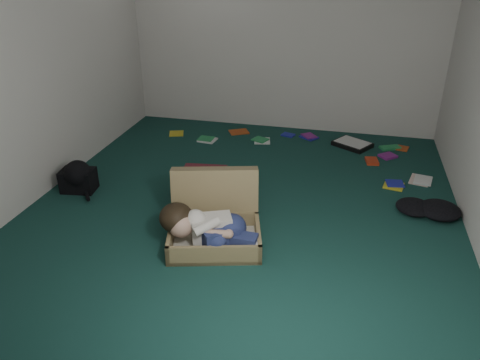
% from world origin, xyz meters
% --- Properties ---
extents(floor, '(4.50, 4.50, 0.00)m').
position_xyz_m(floor, '(0.00, 0.00, 0.00)').
color(floor, '#143B34').
rests_on(floor, ground).
extents(wall_back, '(4.50, 0.00, 4.50)m').
position_xyz_m(wall_back, '(0.00, 2.25, 1.30)').
color(wall_back, silver).
rests_on(wall_back, ground).
extents(wall_front, '(4.50, 0.00, 4.50)m').
position_xyz_m(wall_front, '(0.00, -2.25, 1.30)').
color(wall_front, silver).
rests_on(wall_front, ground).
extents(wall_left, '(0.00, 4.50, 4.50)m').
position_xyz_m(wall_left, '(-2.00, 0.00, 1.30)').
color(wall_left, silver).
rests_on(wall_left, ground).
extents(suitcase, '(0.91, 0.90, 0.55)m').
position_xyz_m(suitcase, '(-0.12, -0.57, 0.16)').
color(suitcase, '#8E7A4E').
rests_on(suitcase, floor).
extents(person, '(0.84, 0.42, 0.34)m').
position_xyz_m(person, '(-0.12, -0.77, 0.21)').
color(person, silver).
rests_on(person, suitcase).
extents(maroon_bin, '(0.46, 0.38, 0.29)m').
position_xyz_m(maroon_bin, '(-0.42, 0.07, 0.15)').
color(maroon_bin, '#53101A').
rests_on(maroon_bin, floor).
extents(backpack, '(0.45, 0.38, 0.25)m').
position_xyz_m(backpack, '(-1.70, -0.08, 0.12)').
color(backpack, black).
rests_on(backpack, floor).
extents(clothing_pile, '(0.50, 0.44, 0.14)m').
position_xyz_m(clothing_pile, '(1.70, 0.26, 0.07)').
color(clothing_pile, black).
rests_on(clothing_pile, floor).
extents(paper_tray, '(0.53, 0.49, 0.06)m').
position_xyz_m(paper_tray, '(0.98, 1.77, 0.03)').
color(paper_tray, black).
rests_on(paper_tray, floor).
extents(book_scatter, '(3.19, 1.44, 0.02)m').
position_xyz_m(book_scatter, '(0.57, 1.59, 0.01)').
color(book_scatter, gold).
rests_on(book_scatter, floor).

